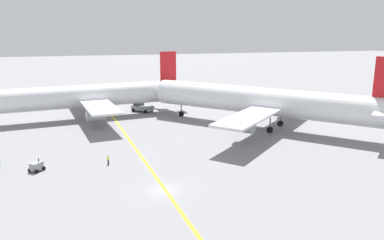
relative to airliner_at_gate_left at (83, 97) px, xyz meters
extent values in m
plane|color=gray|center=(9.74, -48.50, -5.45)|extent=(600.00, 600.00, 0.00)
cube|color=yellow|center=(9.27, -38.50, -5.45)|extent=(8.07, 119.79, 0.01)
cylinder|color=white|center=(-0.45, -0.06, 0.09)|extent=(49.26, 11.85, 5.50)
cone|color=white|center=(24.81, 3.27, 0.09)|extent=(4.14, 4.83, 4.40)
cube|color=white|center=(1.98, 0.26, -0.73)|extent=(11.52, 40.10, 0.44)
cube|color=white|center=(22.34, 2.94, 0.64)|extent=(4.87, 13.31, 0.28)
cube|color=red|center=(22.04, 2.90, 6.66)|extent=(4.41, 0.93, 7.63)
cylinder|color=#999EA3|center=(-0.46, 11.13, -2.53)|extent=(4.50, 3.13, 2.60)
cylinder|color=#999EA3|center=(2.44, -10.86, -2.53)|extent=(4.50, 3.13, 2.60)
cylinder|color=slate|center=(3.42, -2.98, -3.59)|extent=(0.28, 0.28, 2.42)
cylinder|color=black|center=(3.42, -2.98, -4.80)|extent=(1.36, 0.72, 1.30)
cylinder|color=slate|center=(2.53, 3.76, -3.59)|extent=(0.28, 0.28, 2.42)
cylinder|color=black|center=(2.53, 3.76, -4.80)|extent=(1.36, 0.72, 1.30)
cylinder|color=white|center=(37.73, -20.30, 0.58)|extent=(39.84, 42.90, 5.98)
cone|color=white|center=(19.21, 0.02, 0.58)|extent=(5.95, 5.77, 5.50)
cube|color=white|center=(39.50, -22.25, -0.32)|extent=(38.08, 35.51, 0.44)
cylinder|color=#999EA3|center=(48.28, -12.89, -2.12)|extent=(4.75, 4.86, 2.60)
cylinder|color=#999EA3|center=(29.37, -30.13, -2.12)|extent=(4.75, 4.86, 2.60)
cylinder|color=slate|center=(37.66, -25.28, -3.46)|extent=(0.28, 0.28, 2.69)
cylinder|color=black|center=(37.66, -25.28, -4.80)|extent=(1.28, 1.33, 1.30)
cylinder|color=slate|center=(42.69, -20.70, -3.46)|extent=(0.28, 0.28, 2.69)
cylinder|color=black|center=(42.69, -20.70, -4.80)|extent=(1.28, 1.33, 1.30)
cylinder|color=slate|center=(23.56, -4.75, -3.46)|extent=(0.28, 0.28, 2.69)
cylinder|color=black|center=(23.56, -4.75, -4.80)|extent=(1.28, 1.33, 1.30)
cube|color=gray|center=(15.12, 4.13, -4.43)|extent=(6.03, 6.00, 1.14)
cube|color=#333D47|center=(14.24, 5.00, -3.41)|extent=(3.07, 3.07, 0.90)
cylinder|color=#4C4C51|center=(18.26, 1.05, -4.31)|extent=(2.42, 2.38, 0.20)
sphere|color=orange|center=(14.24, 5.00, -2.78)|extent=(0.24, 0.24, 0.24)
cylinder|color=black|center=(12.66, 4.51, -5.00)|extent=(0.85, 0.84, 0.90)
cylinder|color=black|center=(14.70, 6.58, -5.00)|extent=(0.85, 0.84, 0.90)
cylinder|color=black|center=(15.54, 1.68, -5.00)|extent=(0.85, 0.84, 0.90)
cylinder|color=black|center=(17.58, 3.76, -5.00)|extent=(0.85, 0.84, 0.90)
cube|color=gray|center=(-7.69, -35.70, -4.60)|extent=(2.08, 2.15, 1.10)
cylinder|color=black|center=(-7.34, -35.29, -3.80)|extent=(0.16, 0.16, 0.50)
cylinder|color=black|center=(-7.65, -36.73, -5.15)|extent=(0.54, 0.59, 0.60)
cylinder|color=black|center=(-8.71, -35.82, -5.15)|extent=(0.54, 0.59, 0.60)
cylinder|color=black|center=(-6.67, -35.59, -5.15)|extent=(0.54, 0.59, 0.60)
cylinder|color=black|center=(-7.73, -34.68, -5.15)|extent=(0.54, 0.59, 0.60)
cylinder|color=#2D3351|center=(3.18, -35.72, -5.06)|extent=(0.28, 0.28, 0.79)
cylinder|color=#D1E02D|center=(3.18, -35.72, -4.38)|extent=(0.36, 0.36, 0.56)
sphere|color=tan|center=(3.18, -35.72, -4.00)|extent=(0.21, 0.21, 0.21)
camera|label=1|loc=(-0.11, -95.76, 15.78)|focal=35.58mm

